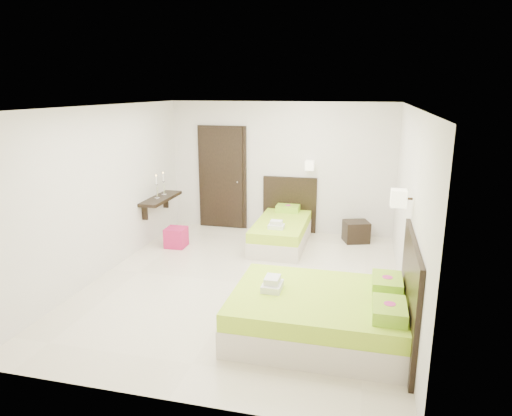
% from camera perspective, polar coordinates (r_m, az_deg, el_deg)
% --- Properties ---
extents(floor, '(5.50, 5.50, 0.00)m').
position_cam_1_polar(floor, '(6.96, -1.40, -9.36)').
color(floor, beige).
rests_on(floor, ground).
extents(bed_single, '(1.09, 1.81, 1.49)m').
position_cam_1_polar(bed_single, '(8.58, 3.30, -2.72)').
color(bed_single, beige).
rests_on(bed_single, ground).
extents(bed_double, '(2.03, 1.73, 1.68)m').
position_cam_1_polar(bed_double, '(5.52, 8.72, -12.83)').
color(bed_double, beige).
rests_on(bed_double, ground).
extents(nightstand, '(0.55, 0.52, 0.40)m').
position_cam_1_polar(nightstand, '(8.91, 12.40, -2.88)').
color(nightstand, black).
rests_on(nightstand, ground).
extents(ottoman, '(0.37, 0.37, 0.36)m').
position_cam_1_polar(ottoman, '(8.56, -9.95, -3.62)').
color(ottoman, '#A61647').
rests_on(ottoman, ground).
extents(door, '(1.02, 0.15, 2.14)m').
position_cam_1_polar(door, '(9.45, -4.22, 3.76)').
color(door, black).
rests_on(door, ground).
extents(console_shelf, '(0.35, 1.20, 0.78)m').
position_cam_1_polar(console_shelf, '(8.83, -11.86, 1.15)').
color(console_shelf, black).
rests_on(console_shelf, ground).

